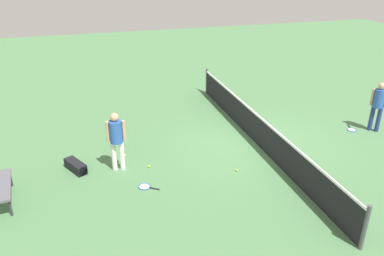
{
  "coord_description": "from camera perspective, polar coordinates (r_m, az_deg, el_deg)",
  "views": [
    {
      "loc": [
        9.92,
        -5.05,
        5.56
      ],
      "look_at": [
        0.2,
        -2.19,
        0.9
      ],
      "focal_mm": 36.03,
      "sensor_mm": 36.0,
      "label": 1
    }
  ],
  "objects": [
    {
      "name": "courtside_bench",
      "position": [
        10.4,
        -26.29,
        -7.8
      ],
      "size": [
        1.54,
        0.57,
        0.48
      ],
      "color": "#595960",
      "rests_on": "ground_plane"
    },
    {
      "name": "player_near_side",
      "position": [
        10.57,
        -11.15,
        -1.3
      ],
      "size": [
        0.39,
        0.53,
        1.7
      ],
      "color": "white",
      "rests_on": "ground_plane"
    },
    {
      "name": "tennis_racket_near_player",
      "position": [
        10.15,
        -6.92,
        -8.63
      ],
      "size": [
        0.48,
        0.57,
        0.03
      ],
      "color": "blue",
      "rests_on": "ground_plane"
    },
    {
      "name": "tennis_racket_far_player",
      "position": [
        14.26,
        22.54,
        -0.2
      ],
      "size": [
        0.61,
        0.4,
        0.03
      ],
      "color": "blue",
      "rests_on": "ground_plane"
    },
    {
      "name": "equipment_bag",
      "position": [
        11.16,
        -16.76,
        -5.5
      ],
      "size": [
        0.84,
        0.63,
        0.28
      ],
      "color": "black",
      "rests_on": "ground_plane"
    },
    {
      "name": "player_far_side",
      "position": [
        14.14,
        25.87,
        3.38
      ],
      "size": [
        0.48,
        0.48,
        1.7
      ],
      "color": "navy",
      "rests_on": "ground_plane"
    },
    {
      "name": "tennis_ball_baseline",
      "position": [
        10.81,
        6.67,
        -6.23
      ],
      "size": [
        0.07,
        0.07,
        0.07
      ],
      "primitive_type": "sphere",
      "color": "#C6E033",
      "rests_on": "ground_plane"
    },
    {
      "name": "tennis_ball_near_player",
      "position": [
        12.8,
        -11.47,
        -1.41
      ],
      "size": [
        0.07,
        0.07,
        0.07
      ],
      "primitive_type": "sphere",
      "color": "#C6E033",
      "rests_on": "ground_plane"
    },
    {
      "name": "ground_plane",
      "position": [
        12.44,
        9.46,
        -2.21
      ],
      "size": [
        40.0,
        40.0,
        0.0
      ],
      "primitive_type": "plane",
      "color": "#4C7A4C"
    },
    {
      "name": "tennis_ball_midcourt",
      "position": [
        11.66,
        -9.91,
        -3.99
      ],
      "size": [
        0.07,
        0.07,
        0.07
      ],
      "primitive_type": "sphere",
      "color": "#C6E033",
      "rests_on": "ground_plane"
    },
    {
      "name": "tennis_ball_by_net",
      "position": [
        10.99,
        -6.35,
        -5.66
      ],
      "size": [
        0.07,
        0.07,
        0.07
      ],
      "primitive_type": "sphere",
      "color": "#C6E033",
      "rests_on": "ground_plane"
    },
    {
      "name": "court_net",
      "position": [
        12.22,
        9.62,
        -0.11
      ],
      "size": [
        10.09,
        0.09,
        1.07
      ],
      "color": "#4C4C51",
      "rests_on": "ground_plane"
    }
  ]
}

